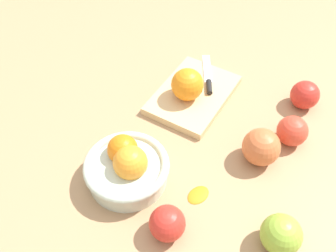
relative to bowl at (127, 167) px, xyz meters
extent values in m
plane|color=tan|center=(0.16, -0.11, -0.04)|extent=(2.40, 2.40, 0.00)
cylinder|color=beige|center=(0.00, 0.00, -0.02)|extent=(0.17, 0.17, 0.05)
torus|color=beige|center=(0.00, 0.00, 0.01)|extent=(0.18, 0.18, 0.02)
sphere|color=orange|center=(0.00, -0.01, 0.02)|extent=(0.07, 0.07, 0.07)
sphere|color=orange|center=(0.02, 0.02, 0.02)|extent=(0.06, 0.06, 0.06)
cube|color=#DBB77F|center=(0.28, -0.04, -0.03)|extent=(0.26, 0.19, 0.02)
sphere|color=orange|center=(0.26, -0.03, 0.02)|extent=(0.08, 0.08, 0.08)
cube|color=silver|center=(0.38, -0.04, -0.02)|extent=(0.11, 0.06, 0.00)
cylinder|color=black|center=(0.31, -0.07, -0.01)|extent=(0.05, 0.03, 0.01)
sphere|color=red|center=(-0.08, -0.13, 0.00)|extent=(0.07, 0.07, 0.07)
sphere|color=#CC6638|center=(0.16, -0.24, 0.00)|extent=(0.08, 0.08, 0.08)
sphere|color=#8EB738|center=(-0.02, -0.32, 0.00)|extent=(0.08, 0.08, 0.08)
sphere|color=red|center=(0.36, -0.30, 0.00)|extent=(0.07, 0.07, 0.07)
sphere|color=#D6422D|center=(0.24, -0.30, 0.00)|extent=(0.07, 0.07, 0.07)
ellipsoid|color=orange|center=(0.02, -0.15, -0.03)|extent=(0.06, 0.05, 0.01)
camera|label=1|loc=(-0.38, -0.26, 0.65)|focal=40.58mm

